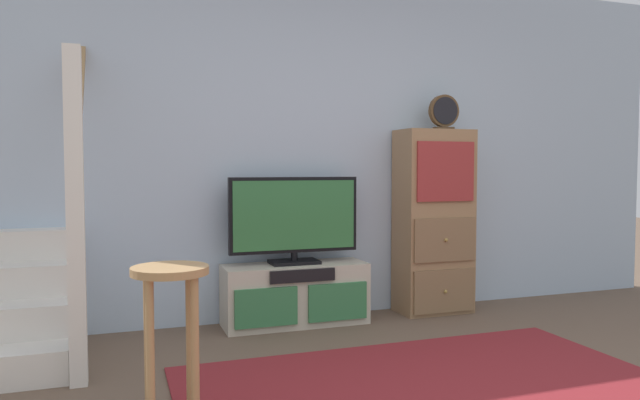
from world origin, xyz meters
TOP-DOWN VIEW (x-y plane):
  - back_wall at (0.00, 2.46)m, footprint 6.40×0.12m
  - area_rug at (0.00, 0.60)m, footprint 2.60×1.80m
  - media_console at (-0.30, 2.19)m, footprint 1.07×0.38m
  - television at (-0.30, 2.22)m, footprint 0.98×0.22m
  - side_cabinet at (0.87, 2.20)m, footprint 0.58×0.38m
  - desk_clock at (0.94, 2.19)m, footprint 0.26×0.08m
  - staircase at (-2.24, 2.20)m, footprint 1.00×1.36m
  - bar_stool_near at (-1.33, 0.70)m, footprint 0.34×0.34m

SIDE VIEW (x-z plane):
  - area_rug at x=0.00m, z-range 0.00..0.01m
  - media_console at x=-0.30m, z-range 0.00..0.45m
  - staircase at x=-2.24m, z-range -0.73..1.47m
  - bar_stool_near at x=-1.33m, z-range 0.18..0.91m
  - side_cabinet at x=0.87m, z-range 0.00..1.46m
  - television at x=-0.30m, z-range 0.47..1.12m
  - back_wall at x=0.00m, z-range 0.00..2.70m
  - desk_clock at x=0.94m, z-range 1.46..1.74m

